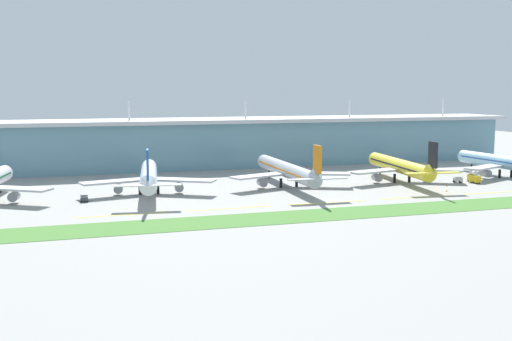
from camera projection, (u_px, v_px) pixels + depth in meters
The scene contains 17 objects.
ground_plane at pixel (329, 200), 214.37m from camera, with size 600.00×600.00×0.00m, color gray.
terminal_building at pixel (242, 141), 311.21m from camera, with size 288.00×34.00×32.53m.
airliner_near_middle at pixel (149, 176), 226.35m from camera, with size 48.25×66.11×18.90m.
airliner_center at pixel (288, 170), 242.54m from camera, with size 48.77×71.79×18.90m.
airliner_far_middle at pixel (401, 166), 255.13m from camera, with size 48.39×65.43×18.90m.
airliner_farthest at pixel (504, 162), 269.65m from camera, with size 48.76×61.11×18.90m.
taxiway_stripe_west at pixel (121, 215), 188.19m from camera, with size 28.00×0.70×0.04m, color yellow.
taxiway_stripe_mid_west at pixel (229, 209), 198.58m from camera, with size 28.00×0.70×0.04m, color yellow.
taxiway_stripe_centre at pixel (327, 203), 208.97m from camera, with size 28.00×0.70×0.04m, color yellow.
taxiway_stripe_mid_east at pixel (416, 197), 219.36m from camera, with size 28.00×0.70×0.04m, color yellow.
taxiway_stripe_east at pixel (496, 192), 229.75m from camera, with size 28.00×0.70×0.04m, color yellow.
grass_verge at pixel (361, 212), 192.68m from camera, with size 300.00×18.00×0.10m, color #477A33.
pushback_tug at pixel (84, 198), 211.22m from camera, with size 2.59×4.45×1.85m.
baggage_cart at pixel (458, 180), 253.91m from camera, with size 3.36×4.02×2.48m.
fuel_truck at pixel (474, 177), 254.34m from camera, with size 3.98×7.57×4.95m.
safety_cone_left_wingtip at pixel (447, 186), 244.19m from camera, with size 0.56×0.56×0.70m, color orange.
safety_cone_nose_front at pixel (447, 191), 231.72m from camera, with size 0.56×0.56×0.70m, color orange.
Camera 1 is at (-89.16, -193.22, 37.60)m, focal length 43.81 mm.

